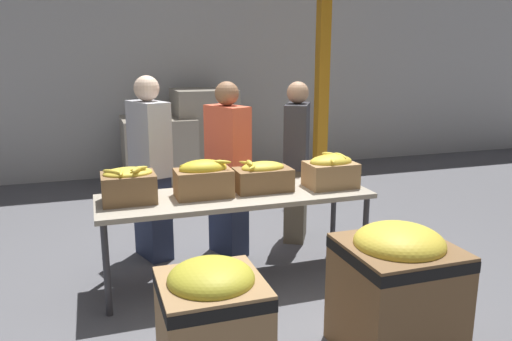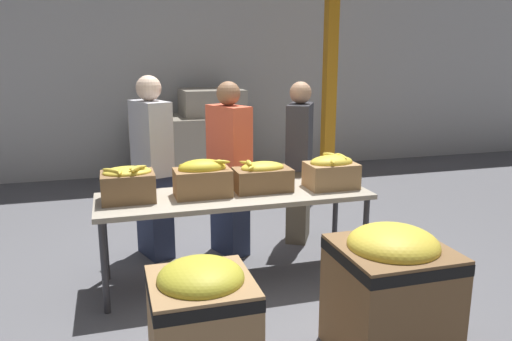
{
  "view_description": "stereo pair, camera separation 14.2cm",
  "coord_description": "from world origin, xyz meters",
  "px_view_note": "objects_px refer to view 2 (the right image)",
  "views": [
    {
      "loc": [
        -1.08,
        -3.81,
        1.88
      ],
      "look_at": [
        0.22,
        0.13,
        0.91
      ],
      "focal_mm": 35.0,
      "sensor_mm": 36.0,
      "label": 1
    },
    {
      "loc": [
        -0.95,
        -3.85,
        1.88
      ],
      "look_at": [
        0.22,
        0.13,
        0.91
      ],
      "focal_mm": 35.0,
      "sensor_mm": 36.0,
      "label": 2
    }
  ],
  "objects_px": {
    "banana_box_1": "(202,178)",
    "volunteer_0": "(299,163)",
    "support_pillar": "(331,45)",
    "pallet_stack_1": "(212,137)",
    "banana_box_0": "(128,183)",
    "banana_box_3": "(331,171)",
    "banana_box_2": "(262,176)",
    "donation_bin_1": "(390,290)",
    "volunteer_1": "(229,170)",
    "pallet_stack_0": "(166,153)",
    "donation_bin_0": "(202,324)",
    "volunteer_2": "(152,169)",
    "sorting_table": "(235,201)"
  },
  "relations": [
    {
      "from": "volunteer_1",
      "to": "pallet_stack_0",
      "type": "distance_m",
      "value": 2.71
    },
    {
      "from": "banana_box_2",
      "to": "donation_bin_1",
      "type": "relative_size",
      "value": 0.55
    },
    {
      "from": "banana_box_0",
      "to": "pallet_stack_0",
      "type": "xyz_separation_m",
      "value": [
        0.64,
        3.21,
        -0.4
      ]
    },
    {
      "from": "banana_box_0",
      "to": "banana_box_1",
      "type": "bearing_deg",
      "value": -3.31
    },
    {
      "from": "banana_box_1",
      "to": "donation_bin_0",
      "type": "distance_m",
      "value": 1.49
    },
    {
      "from": "banana_box_1",
      "to": "banana_box_3",
      "type": "distance_m",
      "value": 1.11
    },
    {
      "from": "banana_box_0",
      "to": "pallet_stack_1",
      "type": "relative_size",
      "value": 0.29
    },
    {
      "from": "pallet_stack_0",
      "to": "volunteer_0",
      "type": "bearing_deg",
      "value": -67.17
    },
    {
      "from": "banana_box_3",
      "to": "donation_bin_1",
      "type": "distance_m",
      "value": 1.42
    },
    {
      "from": "pallet_stack_1",
      "to": "donation_bin_1",
      "type": "bearing_deg",
      "value": -88.14
    },
    {
      "from": "banana_box_1",
      "to": "banana_box_2",
      "type": "height_order",
      "value": "banana_box_1"
    },
    {
      "from": "banana_box_0",
      "to": "pallet_stack_1",
      "type": "xyz_separation_m",
      "value": [
        1.34,
        3.34,
        -0.21
      ]
    },
    {
      "from": "banana_box_1",
      "to": "banana_box_3",
      "type": "bearing_deg",
      "value": -2.26
    },
    {
      "from": "volunteer_2",
      "to": "pallet_stack_1",
      "type": "bearing_deg",
      "value": 137.8
    },
    {
      "from": "sorting_table",
      "to": "volunteer_2",
      "type": "distance_m",
      "value": 0.95
    },
    {
      "from": "donation_bin_0",
      "to": "donation_bin_1",
      "type": "xyz_separation_m",
      "value": [
        1.18,
        0.0,
        0.04
      ]
    },
    {
      "from": "volunteer_2",
      "to": "support_pillar",
      "type": "relative_size",
      "value": 0.42
    },
    {
      "from": "volunteer_2",
      "to": "pallet_stack_0",
      "type": "xyz_separation_m",
      "value": [
        0.4,
        2.54,
        -0.35
      ]
    },
    {
      "from": "volunteer_0",
      "to": "donation_bin_1",
      "type": "distance_m",
      "value": 2.14
    },
    {
      "from": "banana_box_2",
      "to": "volunteer_2",
      "type": "xyz_separation_m",
      "value": [
        -0.85,
        0.69,
        -0.03
      ]
    },
    {
      "from": "banana_box_2",
      "to": "volunteer_1",
      "type": "bearing_deg",
      "value": 105.61
    },
    {
      "from": "banana_box_2",
      "to": "volunteer_1",
      "type": "xyz_separation_m",
      "value": [
        -0.15,
        0.55,
        -0.06
      ]
    },
    {
      "from": "banana_box_3",
      "to": "banana_box_1",
      "type": "bearing_deg",
      "value": 177.74
    },
    {
      "from": "banana_box_1",
      "to": "donation_bin_0",
      "type": "relative_size",
      "value": 0.57
    },
    {
      "from": "banana_box_3",
      "to": "pallet_stack_1",
      "type": "xyz_separation_m",
      "value": [
        -0.36,
        3.42,
        -0.22
      ]
    },
    {
      "from": "banana_box_2",
      "to": "volunteer_1",
      "type": "distance_m",
      "value": 0.58
    },
    {
      "from": "banana_box_2",
      "to": "donation_bin_1",
      "type": "xyz_separation_m",
      "value": [
        0.4,
        -1.4,
        -0.42
      ]
    },
    {
      "from": "support_pillar",
      "to": "pallet_stack_1",
      "type": "height_order",
      "value": "support_pillar"
    },
    {
      "from": "banana_box_3",
      "to": "volunteer_0",
      "type": "height_order",
      "value": "volunteer_0"
    },
    {
      "from": "banana_box_1",
      "to": "pallet_stack_1",
      "type": "xyz_separation_m",
      "value": [
        0.76,
        3.38,
        -0.23
      ]
    },
    {
      "from": "banana_box_3",
      "to": "support_pillar",
      "type": "height_order",
      "value": "support_pillar"
    },
    {
      "from": "volunteer_2",
      "to": "donation_bin_0",
      "type": "height_order",
      "value": "volunteer_2"
    },
    {
      "from": "volunteer_0",
      "to": "support_pillar",
      "type": "xyz_separation_m",
      "value": [
        1.21,
        1.98,
        1.19
      ]
    },
    {
      "from": "banana_box_1",
      "to": "volunteer_0",
      "type": "xyz_separation_m",
      "value": [
        1.12,
        0.72,
        -0.1
      ]
    },
    {
      "from": "banana_box_0",
      "to": "volunteer_2",
      "type": "xyz_separation_m",
      "value": [
        0.25,
        0.67,
        -0.05
      ]
    },
    {
      "from": "volunteer_0",
      "to": "pallet_stack_1",
      "type": "bearing_deg",
      "value": -143.39
    },
    {
      "from": "support_pillar",
      "to": "donation_bin_0",
      "type": "bearing_deg",
      "value": -122.42
    },
    {
      "from": "sorting_table",
      "to": "volunteer_1",
      "type": "xyz_separation_m",
      "value": [
        0.09,
        0.59,
        0.12
      ]
    },
    {
      "from": "banana_box_0",
      "to": "banana_box_1",
      "type": "relative_size",
      "value": 0.91
    },
    {
      "from": "volunteer_1",
      "to": "donation_bin_1",
      "type": "xyz_separation_m",
      "value": [
        0.55,
        -1.95,
        -0.36
      ]
    },
    {
      "from": "volunteer_2",
      "to": "donation_bin_0",
      "type": "distance_m",
      "value": 2.14
    },
    {
      "from": "pallet_stack_1",
      "to": "sorting_table",
      "type": "bearing_deg",
      "value": -98.25
    },
    {
      "from": "banana_box_1",
      "to": "pallet_stack_0",
      "type": "xyz_separation_m",
      "value": [
        0.06,
        3.24,
        -0.41
      ]
    },
    {
      "from": "sorting_table",
      "to": "donation_bin_0",
      "type": "xyz_separation_m",
      "value": [
        -0.53,
        -1.37,
        -0.28
      ]
    },
    {
      "from": "volunteer_1",
      "to": "support_pillar",
      "type": "xyz_separation_m",
      "value": [
        1.97,
        2.13,
        1.18
      ]
    },
    {
      "from": "banana_box_2",
      "to": "banana_box_3",
      "type": "height_order",
      "value": "banana_box_3"
    },
    {
      "from": "pallet_stack_1",
      "to": "volunteer_1",
      "type": "bearing_deg",
      "value": -98.08
    },
    {
      "from": "volunteer_2",
      "to": "donation_bin_1",
      "type": "height_order",
      "value": "volunteer_2"
    },
    {
      "from": "banana_box_2",
      "to": "pallet_stack_1",
      "type": "relative_size",
      "value": 0.34
    },
    {
      "from": "volunteer_2",
      "to": "pallet_stack_1",
      "type": "relative_size",
      "value": 1.23
    }
  ]
}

